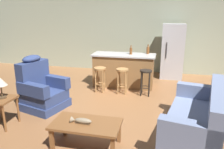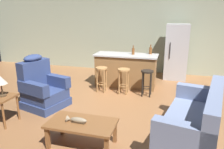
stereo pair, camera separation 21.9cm
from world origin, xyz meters
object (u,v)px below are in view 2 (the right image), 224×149
at_px(fish_figurine, 77,120).
at_px(kitchen_island, 126,70).
at_px(end_table, 1,101).
at_px(table_lamp, 1,81).
at_px(bar_stool_right, 147,78).
at_px(refrigerator, 176,52).
at_px(recliner_near_lamp, 42,89).
at_px(coffee_table, 82,125).
at_px(bottle_tall_green, 150,51).
at_px(bottle_short_amber, 133,51).
at_px(bar_stool_middle, 124,77).
at_px(bar_stool_left, 102,75).
at_px(couch, 195,122).

distance_m(fish_figurine, kitchen_island, 3.17).
bearing_deg(end_table, table_lamp, 31.41).
height_order(bar_stool_right, refrigerator, refrigerator).
bearing_deg(recliner_near_lamp, fish_figurine, -25.40).
bearing_deg(table_lamp, recliner_near_lamp, 73.29).
xyz_separation_m(coffee_table, table_lamp, (-1.76, 0.31, 0.50)).
xyz_separation_m(refrigerator, bottle_tall_green, (-0.73, -0.98, 0.17)).
bearing_deg(bottle_short_amber, kitchen_island, -172.54).
bearing_deg(refrigerator, kitchen_island, -139.20).
bearing_deg(bar_stool_middle, table_lamp, -130.65).
height_order(coffee_table, bar_stool_right, bar_stool_right).
relative_size(coffee_table, bottle_short_amber, 4.24).
height_order(bar_stool_left, bottle_tall_green, bottle_tall_green).
relative_size(fish_figurine, couch, 0.17).
height_order(table_lamp, bottle_short_amber, bottle_short_amber).
xyz_separation_m(recliner_near_lamp, bar_stool_right, (2.23, 1.30, 0.05)).
height_order(couch, bar_stool_right, couch).
bearing_deg(coffee_table, couch, 20.56).
relative_size(coffee_table, kitchen_island, 0.61).
bearing_deg(bar_stool_left, refrigerator, 43.50).
height_order(table_lamp, refrigerator, refrigerator).
xyz_separation_m(fish_figurine, kitchen_island, (0.12, 3.16, 0.02)).
distance_m(table_lamp, bar_stool_middle, 2.93).
bearing_deg(table_lamp, end_table, -148.59).
relative_size(coffee_table, couch, 0.54).
distance_m(kitchen_island, bottle_short_amber, 0.60).
bearing_deg(kitchen_island, bottle_short_amber, 7.46).
height_order(fish_figurine, kitchen_island, kitchen_island).
relative_size(couch, bottle_short_amber, 7.84).
relative_size(fish_figurine, bar_stool_middle, 0.50).
relative_size(bar_stool_left, bar_stool_middle, 1.00).
xyz_separation_m(couch, bar_stool_right, (-1.03, 1.84, 0.13)).
bearing_deg(couch, coffee_table, 32.44).
distance_m(coffee_table, table_lamp, 1.86).
distance_m(recliner_near_lamp, bottle_short_amber, 2.69).
bearing_deg(bar_stool_left, bar_stool_middle, 0.00).
distance_m(couch, table_lamp, 3.59).
height_order(bar_stool_middle, bottle_tall_green, bottle_tall_green).
bearing_deg(bottle_tall_green, recliner_near_lamp, -135.76).
relative_size(bar_stool_middle, bar_stool_right, 1.00).
bearing_deg(recliner_near_lamp, couch, 6.25).
relative_size(recliner_near_lamp, bar_stool_left, 1.76).
distance_m(kitchen_island, refrigerator, 1.88).
bearing_deg(recliner_near_lamp, bar_stool_middle, 54.42).
bearing_deg(fish_figurine, end_table, 169.78).
bearing_deg(bar_stool_right, couch, -60.74).
distance_m(recliner_near_lamp, kitchen_island, 2.47).
height_order(recliner_near_lamp, table_lamp, recliner_near_lamp).
xyz_separation_m(couch, bar_stool_middle, (-1.65, 1.84, 0.13)).
height_order(recliner_near_lamp, bar_stool_right, recliner_near_lamp).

